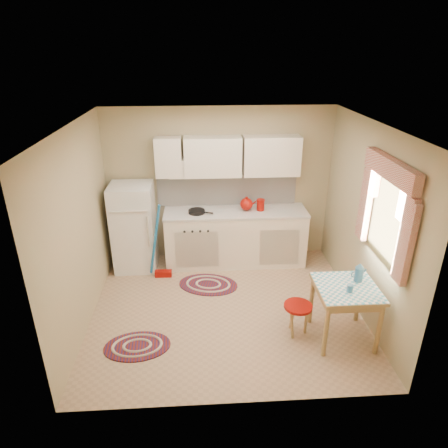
{
  "coord_description": "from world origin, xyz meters",
  "views": [
    {
      "loc": [
        -0.32,
        -4.54,
        3.32
      ],
      "look_at": [
        -0.01,
        0.25,
        1.17
      ],
      "focal_mm": 32.0,
      "sensor_mm": 36.0,
      "label": 1
    }
  ],
  "objects_px": {
    "fridge": "(134,227)",
    "table": "(344,313)",
    "base_cabinets": "(235,238)",
    "stool": "(297,319)"
  },
  "relations": [
    {
      "from": "base_cabinets",
      "to": "stool",
      "type": "distance_m",
      "value": 1.98
    },
    {
      "from": "fridge",
      "to": "table",
      "type": "height_order",
      "value": "fridge"
    },
    {
      "from": "base_cabinets",
      "to": "table",
      "type": "distance_m",
      "value": 2.28
    },
    {
      "from": "base_cabinets",
      "to": "fridge",
      "type": "bearing_deg",
      "value": -178.22
    },
    {
      "from": "fridge",
      "to": "stool",
      "type": "distance_m",
      "value": 2.9
    },
    {
      "from": "fridge",
      "to": "table",
      "type": "distance_m",
      "value": 3.37
    },
    {
      "from": "base_cabinets",
      "to": "table",
      "type": "height_order",
      "value": "base_cabinets"
    },
    {
      "from": "table",
      "to": "stool",
      "type": "relative_size",
      "value": 1.71
    },
    {
      "from": "base_cabinets",
      "to": "table",
      "type": "relative_size",
      "value": 3.12
    },
    {
      "from": "stool",
      "to": "table",
      "type": "bearing_deg",
      "value": -10.82
    }
  ]
}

